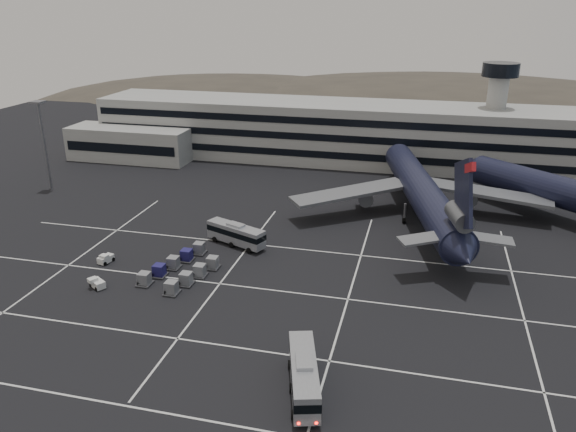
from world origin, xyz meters
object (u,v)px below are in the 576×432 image
object	(u,v)px
trijet_main	(423,193)
uld_cluster	(182,268)
tug_a	(105,259)
bus_far	(236,233)
bus_near	(304,374)

from	to	relation	value
trijet_main	uld_cluster	world-z (taller)	trijet_main
tug_a	uld_cluster	size ratio (longest dim) A/B	0.17
trijet_main	bus_far	size ratio (longest dim) A/B	5.36
bus_near	tug_a	distance (m)	41.62
bus_near	bus_far	xyz separation A→B (m)	(-18.40, 32.78, -0.13)
bus_near	uld_cluster	world-z (taller)	bus_near
tug_a	trijet_main	bearing A→B (deg)	46.94
uld_cluster	tug_a	bearing A→B (deg)	177.62
tug_a	uld_cluster	bearing A→B (deg)	11.80
tug_a	uld_cluster	xyz separation A→B (m)	(12.68, -0.53, 0.23)
bus_near	uld_cluster	xyz separation A→B (m)	(-22.73, 21.30, -1.27)
trijet_main	tug_a	distance (m)	54.33
bus_far	uld_cluster	world-z (taller)	bus_far
trijet_main	tug_a	bearing A→B (deg)	-160.67
bus_far	tug_a	size ratio (longest dim) A/B	4.08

